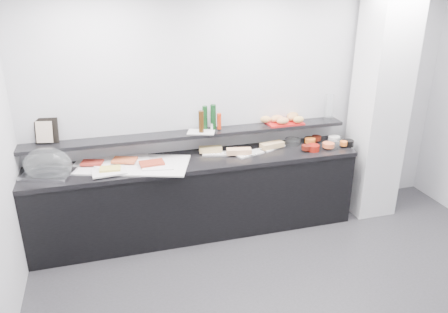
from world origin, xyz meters
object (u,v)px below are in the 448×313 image
object	(u,v)px
cloche_base	(49,174)
sandwich_plate_mid	(249,154)
condiment_tray	(201,132)
framed_print	(46,130)
bread_tray	(283,122)
carafe	(329,107)

from	to	relation	value
cloche_base	sandwich_plate_mid	bearing A→B (deg)	20.92
cloche_base	sandwich_plate_mid	distance (m)	2.11
cloche_base	condiment_tray	world-z (taller)	condiment_tray
sandwich_plate_mid	framed_print	size ratio (longest dim) A/B	1.24
sandwich_plate_mid	bread_tray	world-z (taller)	bread_tray
condiment_tray	carafe	world-z (taller)	carafe
sandwich_plate_mid	framed_print	bearing A→B (deg)	154.06
sandwich_plate_mid	bread_tray	xyz separation A→B (m)	(0.50, 0.24, 0.25)
cloche_base	condiment_tray	xyz separation A→B (m)	(1.60, 0.17, 0.24)
sandwich_plate_mid	cloche_base	bearing A→B (deg)	162.20
condiment_tray	bread_tray	world-z (taller)	bread_tray
cloche_base	framed_print	size ratio (longest dim) A/B	1.85
sandwich_plate_mid	condiment_tray	size ratio (longest dim) A/B	1.10
carafe	bread_tray	bearing A→B (deg)	179.91
framed_print	bread_tray	bearing A→B (deg)	8.19
cloche_base	condiment_tray	size ratio (longest dim) A/B	1.63
bread_tray	framed_print	bearing A→B (deg)	177.20
framed_print	carafe	bearing A→B (deg)	8.41
cloche_base	carafe	world-z (taller)	carafe
sandwich_plate_mid	condiment_tray	world-z (taller)	condiment_tray
framed_print	condiment_tray	bearing A→B (deg)	4.92
framed_print	carafe	world-z (taller)	carafe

